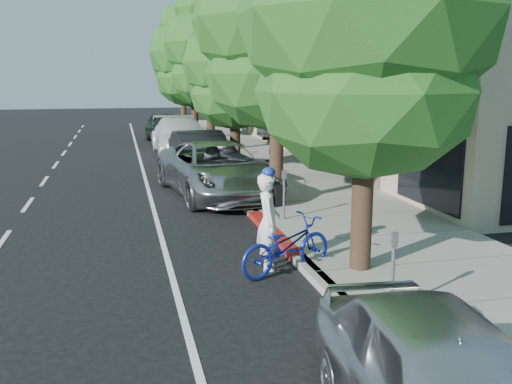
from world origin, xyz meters
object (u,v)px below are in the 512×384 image
object	(u,v)px
silver_suv	(217,170)
white_pickup	(181,136)
dark_suv_far	(167,127)
street_tree_3	(210,46)
pedestrian	(271,140)
street_tree_5	(183,66)
bicycle	(286,246)
cyclist	(268,222)
dark_sedan	(201,154)
street_tree_0	(369,22)
street_tree_2	(235,65)
street_tree_4	(194,54)
street_tree_1	(277,25)

from	to	relation	value
silver_suv	white_pickup	distance (m)	10.20
dark_suv_far	white_pickup	bearing A→B (deg)	-93.25
dark_suv_far	street_tree_3	bearing A→B (deg)	-78.44
silver_suv	pedestrian	world-z (taller)	pedestrian
silver_suv	dark_suv_far	size ratio (longest dim) A/B	1.20
street_tree_5	bicycle	world-z (taller)	street_tree_5
street_tree_5	cyclist	distance (m)	29.46
silver_suv	dark_sedan	world-z (taller)	silver_suv
street_tree_0	pedestrian	size ratio (longest dim) A/B	4.06
street_tree_0	dark_suv_far	bearing A→B (deg)	94.11
bicycle	dark_sedan	xyz separation A→B (m)	(-0.06, 11.29, 0.30)
street_tree_0	pedestrian	xyz separation A→B (m)	(1.94, 13.87, -3.58)
bicycle	silver_suv	size ratio (longest dim) A/B	0.34
dark_sedan	dark_suv_far	bearing A→B (deg)	88.69
street_tree_0	street_tree_5	bearing A→B (deg)	90.00
street_tree_5	bicycle	bearing A→B (deg)	-92.59
dark_suv_far	street_tree_2	bearing A→B (deg)	-87.16
cyclist	dark_suv_far	world-z (taller)	cyclist
silver_suv	dark_sedan	distance (m)	3.81
cyclist	dark_suv_far	xyz separation A→B (m)	(-0.09, 22.71, -0.08)
street_tree_4	dark_suv_far	size ratio (longest dim) A/B	1.60
white_pickup	dark_suv_far	size ratio (longest dim) A/B	1.21
white_pickup	silver_suv	bearing A→B (deg)	-90.79
silver_suv	white_pickup	size ratio (longest dim) A/B	0.99
street_tree_1	street_tree_5	distance (m)	24.01
street_tree_4	silver_suv	world-z (taller)	street_tree_4
cyclist	bicycle	world-z (taller)	cyclist
street_tree_4	silver_suv	xyz separation A→B (m)	(-1.40, -16.08, -4.13)
street_tree_3	dark_sedan	distance (m)	7.75
cyclist	silver_suv	xyz separation A→B (m)	(0.20, 7.13, -0.10)
white_pickup	street_tree_3	bearing A→B (deg)	-5.85
street_tree_2	street_tree_5	xyz separation A→B (m)	(0.00, 18.00, 0.26)
cyclist	dark_sedan	xyz separation A→B (m)	(0.20, 10.93, -0.11)
street_tree_5	pedestrian	bearing A→B (deg)	-83.13
street_tree_3	white_pickup	xyz separation A→B (m)	(-1.48, 0.12, -4.27)
street_tree_4	silver_suv	size ratio (longest dim) A/B	1.33
street_tree_3	white_pickup	distance (m)	4.52
street_tree_2	street_tree_5	distance (m)	18.00
dark_sedan	dark_suv_far	xyz separation A→B (m)	(-0.29, 11.78, 0.02)
street_tree_0	cyclist	bearing A→B (deg)	153.70
silver_suv	white_pickup	xyz separation A→B (m)	(-0.08, 10.20, 0.04)
street_tree_2	bicycle	world-z (taller)	street_tree_2
cyclist	dark_sedan	bearing A→B (deg)	9.61
street_tree_5	dark_suv_far	world-z (taller)	street_tree_5
street_tree_3	cyclist	size ratio (longest dim) A/B	4.28
street_tree_0	street_tree_5	distance (m)	30.00
street_tree_5	dark_sedan	distance (m)	18.68
street_tree_4	dark_sedan	bearing A→B (deg)	-96.50
bicycle	silver_suv	world-z (taller)	silver_suv
white_pickup	pedestrian	size ratio (longest dim) A/B	3.30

